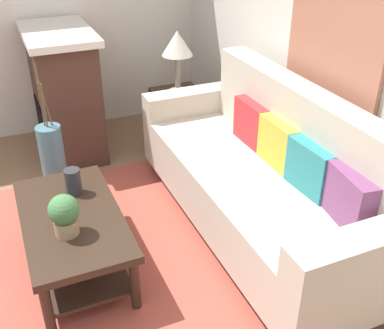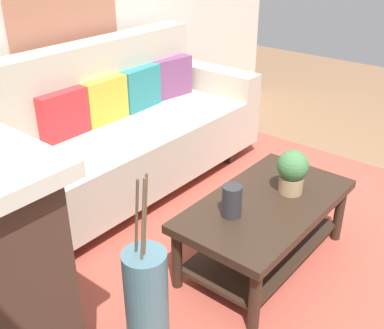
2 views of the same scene
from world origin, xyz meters
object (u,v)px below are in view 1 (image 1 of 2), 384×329
throw_pillow_crimson (252,123)px  tabletop_vase (73,182)px  throw_pillow_teal (310,168)px  fireplace (65,93)px  floor_vase (54,162)px  framed_painting (336,27)px  coffee_table (73,230)px  table_lamp (177,46)px  couch (260,178)px  potted_plant_tabletop (64,214)px  side_table (178,119)px  throw_pillow_mustard (279,143)px  throw_pillow_plum (349,198)px

throw_pillow_crimson → tabletop_vase: bearing=-88.4°
throw_pillow_teal → fireplace: bearing=-152.1°
floor_vase → framed_painting: 2.32m
throw_pillow_teal → coffee_table: bearing=-107.5°
table_lamp → floor_vase: size_ratio=0.92×
couch → potted_plant_tabletop: couch is taller
framed_painting → side_table: bearing=-161.1°
side_table → framed_painting: framed_painting is taller
couch → throw_pillow_teal: 0.46m
coffee_table → side_table: bearing=137.2°
throw_pillow_crimson → floor_vase: size_ratio=0.58×
potted_plant_tabletop → fireplace: (-1.89, 0.34, 0.02)m
couch → coffee_table: size_ratio=2.12×
throw_pillow_teal → coffee_table: 1.55m
throw_pillow_mustard → fireplace: size_ratio=0.31×
tabletop_vase → floor_vase: floor_vase is taller
throw_pillow_crimson → throw_pillow_plum: same height
coffee_table → tabletop_vase: (-0.24, 0.07, 0.20)m
throw_pillow_crimson → coffee_table: (0.28, -1.44, -0.37)m
couch → table_lamp: bearing=-178.6°
throw_pillow_plum → fireplace: size_ratio=0.31×
potted_plant_tabletop → side_table: size_ratio=0.47×
couch → throw_pillow_plum: bearing=9.7°
fireplace → potted_plant_tabletop: bearing=-10.4°
throw_pillow_plum → table_lamp: table_lamp is taller
throw_pillow_plum → floor_vase: throw_pillow_plum is taller
fireplace → floor_vase: size_ratio=1.87×
throw_pillow_teal → potted_plant_tabletop: bearing=-100.6°
throw_pillow_plum → throw_pillow_crimson: bearing=180.0°
potted_plant_tabletop → table_lamp: bearing=139.5°
coffee_table → fireplace: fireplace is taller
throw_pillow_mustard → tabletop_vase: 1.41m
coffee_table → potted_plant_tabletop: potted_plant_tabletop is taller
throw_pillow_crimson → tabletop_vase: throw_pillow_crimson is taller
throw_pillow_plum → fireplace: fireplace is taller
tabletop_vase → throw_pillow_teal: bearing=63.0°
throw_pillow_mustard → fireplace: bearing=-147.5°
couch → throw_pillow_crimson: couch is taller
couch → side_table: bearing=-178.6°
throw_pillow_mustard → tabletop_vase: bearing=-103.6°
throw_pillow_crimson → table_lamp: size_ratio=0.63×
fireplace → side_table: bearing=71.4°
coffee_table → floor_vase: 0.95m
throw_pillow_crimson → floor_vase: throw_pillow_crimson is taller
throw_pillow_teal → throw_pillow_plum: size_ratio=1.00×
throw_pillow_crimson → side_table: (-1.10, -0.16, -0.40)m
throw_pillow_teal → couch: bearing=-161.2°
throw_pillow_mustard → coffee_table: throw_pillow_mustard is taller
throw_pillow_crimson → coffee_table: throw_pillow_crimson is taller
throw_pillow_crimson → potted_plant_tabletop: throw_pillow_crimson is taller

